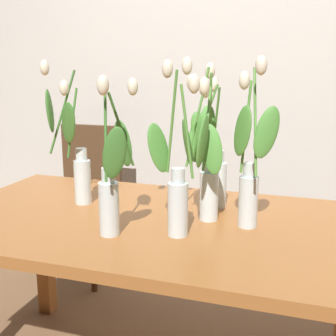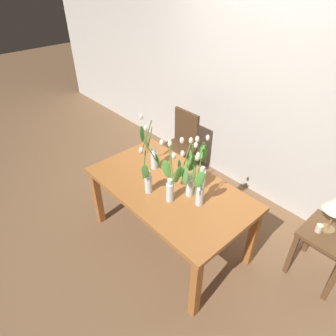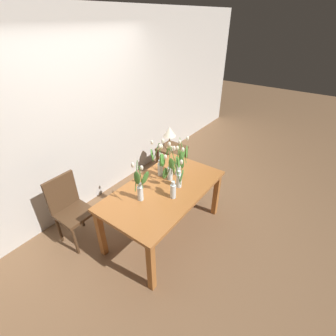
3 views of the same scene
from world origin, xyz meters
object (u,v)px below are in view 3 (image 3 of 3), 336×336
at_px(tulip_vase_5, 180,163).
at_px(table_lamp, 170,132).
at_px(tulip_vase_2, 159,165).
at_px(tulip_vase_3, 173,185).
at_px(dining_table, 164,194).
at_px(tulip_vase_0, 169,165).
at_px(tulip_vase_4, 179,174).
at_px(pillar_candle, 172,148).
at_px(dining_chair, 70,206).
at_px(side_table, 172,153).
at_px(tulip_vase_1, 140,188).

xyz_separation_m(tulip_vase_5, table_lamp, (0.84, 0.78, -0.08)).
distance_m(tulip_vase_2, tulip_vase_3, 0.47).
bearing_deg(dining_table, tulip_vase_0, 16.27).
bearing_deg(tulip_vase_4, tulip_vase_0, 75.51).
relative_size(tulip_vase_0, tulip_vase_4, 1.02).
bearing_deg(pillar_candle, dining_table, -148.82).
distance_m(dining_chair, side_table, 2.03).
distance_m(dining_table, dining_chair, 1.19).
bearing_deg(table_lamp, tulip_vase_4, -139.62).
distance_m(tulip_vase_2, pillar_candle, 1.14).
relative_size(tulip_vase_3, tulip_vase_4, 0.92).
xyz_separation_m(tulip_vase_0, side_table, (1.06, 0.71, -0.53)).
relative_size(tulip_vase_1, dining_chair, 0.62).
relative_size(dining_chair, pillar_candle, 12.40).
relative_size(dining_table, tulip_vase_5, 2.74).
bearing_deg(side_table, pillar_candle, -146.35).
bearing_deg(tulip_vase_0, tulip_vase_4, -104.49).
distance_m(tulip_vase_0, table_lamp, 1.25).
xyz_separation_m(tulip_vase_2, side_table, (1.06, 0.55, -0.48)).
bearing_deg(tulip_vase_0, tulip_vase_1, 178.87).
height_order(tulip_vase_2, tulip_vase_5, tulip_vase_5).
height_order(tulip_vase_3, tulip_vase_4, tulip_vase_4).
distance_m(tulip_vase_1, tulip_vase_4, 0.52).
distance_m(tulip_vase_0, tulip_vase_1, 0.53).
bearing_deg(tulip_vase_2, dining_chair, 144.25).
xyz_separation_m(dining_table, tulip_vase_2, (0.19, 0.21, 0.27)).
bearing_deg(pillar_candle, tulip_vase_5, -138.89).
xyz_separation_m(dining_table, pillar_candle, (1.16, 0.70, -0.06)).
xyz_separation_m(side_table, table_lamp, (-0.04, 0.02, 0.42)).
xyz_separation_m(dining_table, side_table, (1.25, 0.76, -0.22)).
xyz_separation_m(tulip_vase_1, pillar_candle, (1.50, 0.64, -0.35)).
bearing_deg(table_lamp, tulip_vase_1, -155.18).
bearing_deg(tulip_vase_4, tulip_vase_1, 159.23).
bearing_deg(tulip_vase_0, tulip_vase_2, 91.26).
xyz_separation_m(tulip_vase_2, table_lamp, (1.02, 0.57, -0.06)).
xyz_separation_m(dining_table, tulip_vase_3, (-0.06, -0.18, 0.27)).
distance_m(tulip_vase_0, tulip_vase_4, 0.18).
height_order(tulip_vase_5, dining_chair, tulip_vase_5).
height_order(tulip_vase_1, pillar_candle, tulip_vase_1).
bearing_deg(dining_table, pillar_candle, 31.18).
bearing_deg(pillar_candle, side_table, 33.65).
bearing_deg(side_table, dining_chair, 176.03).
xyz_separation_m(table_lamp, pillar_candle, (-0.05, -0.08, -0.27)).
height_order(tulip_vase_4, side_table, tulip_vase_4).
bearing_deg(tulip_vase_3, tulip_vase_1, 138.37).
relative_size(tulip_vase_2, tulip_vase_4, 0.91).
distance_m(side_table, pillar_candle, 0.19).
relative_size(tulip_vase_4, dining_chair, 0.62).
xyz_separation_m(tulip_vase_3, side_table, (1.31, 0.95, -0.48)).
xyz_separation_m(tulip_vase_3, pillar_candle, (1.22, 0.89, -0.33)).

